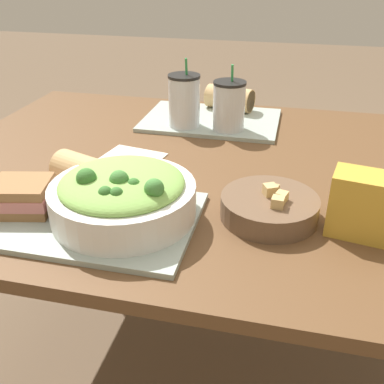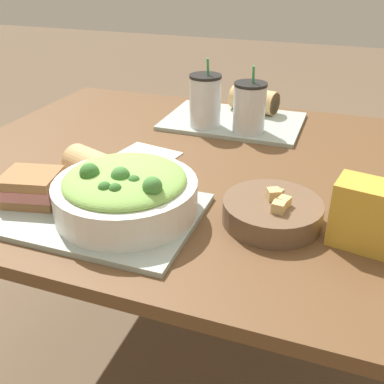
% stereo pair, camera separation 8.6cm
% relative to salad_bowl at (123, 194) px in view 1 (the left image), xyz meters
% --- Properties ---
extents(ground_plane, '(12.00, 12.00, 0.00)m').
position_rel_salad_bowl_xyz_m(ground_plane, '(0.13, 0.30, -0.80)').
color(ground_plane, brown).
extents(dining_table, '(1.48, 1.06, 0.74)m').
position_rel_salad_bowl_xyz_m(dining_table, '(0.13, 0.30, -0.14)').
color(dining_table, brown).
rests_on(dining_table, ground_plane).
extents(tray_near, '(0.43, 0.29, 0.01)m').
position_rel_salad_bowl_xyz_m(tray_near, '(-0.07, -0.01, -0.05)').
color(tray_near, '#99A89E').
rests_on(tray_near, dining_table).
extents(tray_far, '(0.43, 0.29, 0.01)m').
position_rel_salad_bowl_xyz_m(tray_far, '(0.06, 0.63, -0.05)').
color(tray_far, '#99A89E').
rests_on(tray_far, dining_table).
extents(salad_bowl, '(0.29, 0.29, 0.12)m').
position_rel_salad_bowl_xyz_m(salad_bowl, '(0.00, 0.00, 0.00)').
color(salad_bowl, white).
rests_on(salad_bowl, tray_near).
extents(soup_bowl, '(0.20, 0.20, 0.07)m').
position_rel_salad_bowl_xyz_m(soup_bowl, '(0.29, 0.08, -0.03)').
color(soup_bowl, brown).
rests_on(soup_bowl, dining_table).
extents(sandwich_near, '(0.14, 0.13, 0.06)m').
position_rel_salad_bowl_xyz_m(sandwich_near, '(-0.21, -0.02, -0.02)').
color(sandwich_near, olive).
rests_on(sandwich_near, tray_near).
extents(baguette_near, '(0.19, 0.13, 0.08)m').
position_rel_salad_bowl_xyz_m(baguette_near, '(-0.11, 0.09, -0.01)').
color(baguette_near, tan).
rests_on(baguette_near, tray_near).
extents(baguette_far, '(0.17, 0.12, 0.08)m').
position_rel_salad_bowl_xyz_m(baguette_far, '(0.10, 0.73, -0.01)').
color(baguette_far, tan).
rests_on(baguette_far, tray_far).
extents(drink_cup_dark, '(0.10, 0.10, 0.20)m').
position_rel_salad_bowl_xyz_m(drink_cup_dark, '(-0.01, 0.54, 0.02)').
color(drink_cup_dark, silver).
rests_on(drink_cup_dark, tray_far).
extents(drink_cup_red, '(0.10, 0.10, 0.19)m').
position_rel_salad_bowl_xyz_m(drink_cup_red, '(0.12, 0.54, 0.02)').
color(drink_cup_red, silver).
rests_on(drink_cup_red, tray_far).
extents(chip_bag, '(0.14, 0.10, 0.13)m').
position_rel_salad_bowl_xyz_m(chip_bag, '(0.47, 0.06, 0.00)').
color(chip_bag, gold).
rests_on(chip_bag, dining_table).
extents(napkin_folded, '(0.17, 0.13, 0.00)m').
position_rel_salad_bowl_xyz_m(napkin_folded, '(-0.09, 0.31, -0.06)').
color(napkin_folded, silver).
rests_on(napkin_folded, dining_table).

